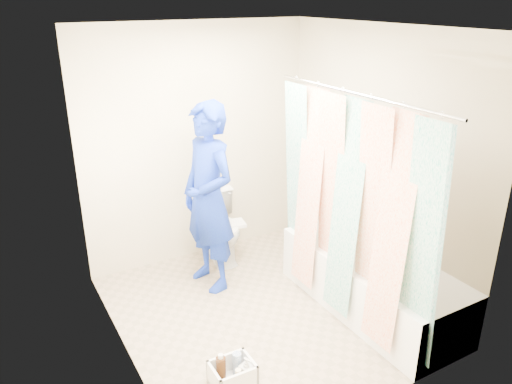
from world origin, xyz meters
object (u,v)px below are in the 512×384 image
toilet (221,226)px  cleaning_caddy (234,374)px  bathtub (371,282)px  plumber (209,198)px

toilet → cleaning_caddy: 1.92m
bathtub → plumber: 1.63m
toilet → plumber: plumber is taller
toilet → plumber: size_ratio=0.40×
toilet → cleaning_caddy: size_ratio=2.29×
plumber → cleaning_caddy: 1.60m
bathtub → cleaning_caddy: size_ratio=5.65×
bathtub → plumber: (-1.04, 1.08, 0.62)m
plumber → cleaning_caddy: size_ratio=5.74×
bathtub → cleaning_caddy: (-1.49, -0.23, -0.18)m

